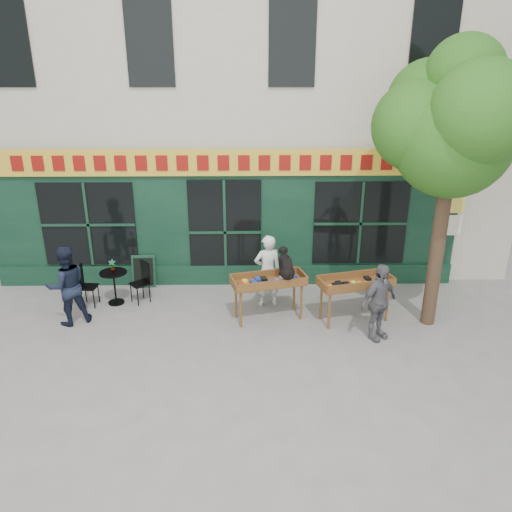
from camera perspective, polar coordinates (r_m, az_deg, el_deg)
The scene contains 14 objects.
ground at distance 10.27m, azimuth -3.95°, elevation -8.52°, with size 80.00×80.00×0.00m, color slate.
building at distance 14.90m, azimuth -3.23°, elevation 20.69°, with size 14.00×7.26×10.00m.
street_tree at distance 10.06m, azimuth 21.88°, elevation 14.17°, with size 3.05×2.90×5.60m.
book_cart_center at distance 10.36m, azimuth 1.45°, elevation -3.09°, with size 1.61×0.98×0.99m.
dog at distance 10.15m, azimuth 3.45°, elevation -0.78°, with size 0.34×0.60×0.60m, color black, non-canonical shape.
woman at distance 10.96m, azimuth 1.32°, elevation -1.70°, with size 0.60×0.39×1.64m, color silver.
book_cart_right at distance 10.49m, azimuth 11.29°, elevation -3.20°, with size 1.61×0.97×0.99m.
man_right at distance 9.92m, azimuth 13.83°, elevation -5.15°, with size 0.92×0.38×1.57m, color #57575C.
bistro_table at distance 11.57m, azimuth -15.91°, elevation -2.78°, with size 0.60×0.60×0.76m.
bistro_chair_left at distance 11.67m, azimuth -19.07°, elevation -2.87°, with size 0.39×0.39×0.95m.
bistro_chair_right at distance 11.52m, azimuth -12.82°, elevation -2.51°, with size 0.51×0.51×0.95m.
potted_plant at distance 11.43m, azimuth -16.09°, elevation -1.09°, with size 0.15×0.10×0.29m, color gray.
man_left at distance 10.88m, azimuth -20.79°, elevation -3.19°, with size 0.82×0.64×1.69m, color black.
chalkboard at distance 12.31m, azimuth -12.73°, elevation -1.73°, with size 0.57×0.23×0.79m.
Camera 1 is at (0.57, -8.92, 5.06)m, focal length 35.00 mm.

